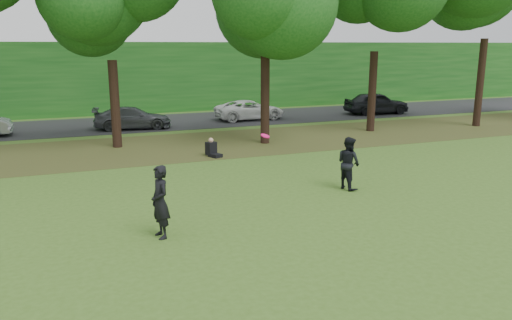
{
  "coord_description": "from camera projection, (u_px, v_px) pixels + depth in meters",
  "views": [
    {
      "loc": [
        -5.24,
        -10.43,
        4.81
      ],
      "look_at": [
        0.21,
        3.7,
        1.3
      ],
      "focal_mm": 35.0,
      "sensor_mm": 36.0,
      "label": 1
    }
  ],
  "objects": [
    {
      "name": "player_left",
      "position": [
        160.0,
        202.0,
        12.56
      ],
      "size": [
        0.57,
        0.76,
        1.88
      ],
      "primitive_type": "imported",
      "rotation": [
        0.0,
        0.0,
        -1.38
      ],
      "color": "black",
      "rests_on": "ground"
    },
    {
      "name": "street",
      "position": [
        155.0,
        123.0,
        31.49
      ],
      "size": [
        70.0,
        7.0,
        0.02
      ],
      "primitive_type": "cube",
      "color": "black",
      "rests_on": "ground"
    },
    {
      "name": "seated_person",
      "position": [
        212.0,
        150.0,
        21.9
      ],
      "size": [
        0.66,
        0.83,
        0.83
      ],
      "rotation": [
        0.0,
        0.0,
        0.4
      ],
      "color": "black",
      "rests_on": "ground"
    },
    {
      "name": "far_hedge",
      "position": [
        139.0,
        77.0,
        36.38
      ],
      "size": [
        70.0,
        3.0,
        5.0
      ],
      "primitive_type": "cube",
      "color": "#154B16",
      "rests_on": "ground"
    },
    {
      "name": "ground",
      "position": [
        302.0,
        243.0,
        12.4
      ],
      "size": [
        120.0,
        120.0,
        0.0
      ],
      "primitive_type": "plane",
      "color": "#37581B",
      "rests_on": "ground"
    },
    {
      "name": "leaf_litter",
      "position": [
        183.0,
        146.0,
        24.22
      ],
      "size": [
        60.0,
        7.0,
        0.01
      ],
      "primitive_type": "cube",
      "color": "#4F3A1C",
      "rests_on": "ground"
    },
    {
      "name": "parked_cars",
      "position": [
        161.0,
        114.0,
        30.25
      ],
      "size": [
        37.78,
        4.09,
        1.54
      ],
      "color": "black",
      "rests_on": "street"
    },
    {
      "name": "frisbee",
      "position": [
        265.0,
        136.0,
        14.64
      ],
      "size": [
        0.32,
        0.33,
        0.14
      ],
      "color": "#FF1572",
      "rests_on": "ground"
    },
    {
      "name": "player_right",
      "position": [
        349.0,
        163.0,
        16.88
      ],
      "size": [
        0.84,
        0.99,
        1.8
      ],
      "primitive_type": "imported",
      "rotation": [
        0.0,
        0.0,
        1.77
      ],
      "color": "black",
      "rests_on": "ground"
    }
  ]
}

